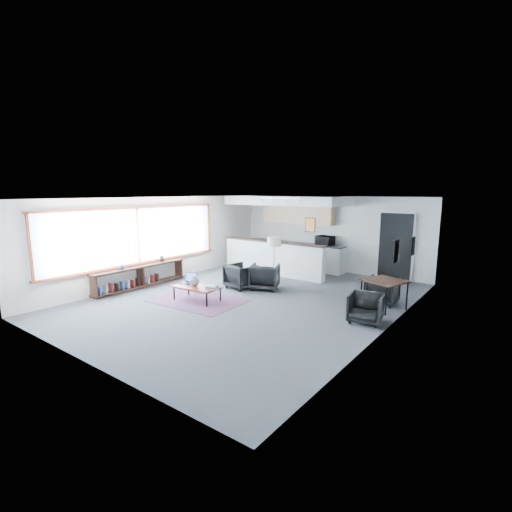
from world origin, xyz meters
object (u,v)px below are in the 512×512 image
Objects in this scene: laptop at (190,280)px; book_stack at (212,287)px; armchair_left at (241,275)px; microwave at (325,240)px; dining_table at (385,283)px; armchair_right at (265,275)px; dining_chair_near at (365,309)px; coffee_table at (197,287)px; ceramic_pot at (194,281)px; dining_chair_far at (382,291)px; floor_lamp at (274,243)px.

book_stack is at bearing -11.21° from laptop.
armchair_left is 1.32× the size of microwave.
book_stack is 4.16m from dining_table.
dining_chair_near is at bearing 139.98° from armchair_right.
armchair_right is (0.71, 1.99, 0.04)m from coffee_table.
ceramic_pot reaches higher than dining_chair_near.
ceramic_pot is 0.33× the size of armchair_right.
ceramic_pot is 0.42× the size of dining_chair_far.
dining_table reaches higher than coffee_table.
floor_lamp is 2.60m from microwave.
laptop is 1.50× the size of ceramic_pot.
laptop reaches higher than book_stack.
laptop is 4.94m from dining_chair_far.
book_stack is 0.49× the size of armchair_left.
floor_lamp reaches higher than coffee_table.
armchair_right is at bearing 53.45° from laptop.
coffee_table is at bearing -91.97° from microwave.
coffee_table is 1.95× the size of dining_chair_far.
ceramic_pot is 0.45× the size of dining_chair_near.
book_stack is 1.96m from armchair_right.
dining_chair_far is (-0.16, 0.36, -0.32)m from dining_table.
microwave is (-3.00, 4.05, 0.83)m from dining_chair_near.
dining_table reaches higher than laptop.
dining_chair_near is (4.42, 0.93, -0.17)m from laptop.
dining_chair_near is 1.01× the size of microwave.
coffee_table is at bearing -22.91° from laptop.
dining_chair_far is (3.21, 0.07, -0.94)m from floor_lamp.
dining_chair_near is at bearing -179.27° from armchair_left.
floor_lamp reaches higher than dining_chair_far.
ceramic_pot is 0.45× the size of microwave.
ceramic_pot is at bearing 94.14° from armchair_left.
coffee_table is at bearing 46.11° from armchair_right.
armchair_left is at bearing 160.72° from dining_chair_near.
armchair_right reaches higher than coffee_table.
dining_table is (3.31, 0.26, 0.24)m from armchair_right.
coffee_table is 0.50m from book_stack.
dining_chair_far is (3.76, 0.95, -0.07)m from armchair_left.
floor_lamp is 3.35m from dining_chair_far.
dining_chair_far reaches higher than dining_chair_near.
ceramic_pot is (0.34, -0.15, 0.06)m from laptop.
floor_lamp is at bearing 175.07° from dining_table.
armchair_right is at bearing -175.46° from dining_table.
microwave is (0.52, 5.07, 0.70)m from book_stack.
floor_lamp is 1.34× the size of dining_table.
coffee_table is 3.23× the size of book_stack.
dining_chair_far reaches higher than book_stack.
armchair_right reaches higher than laptop.
dining_chair_near is at bearing 92.74° from dining_chair_far.
ceramic_pot reaches higher than dining_chair_far.
dining_table is (4.42, 2.13, 0.18)m from laptop.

